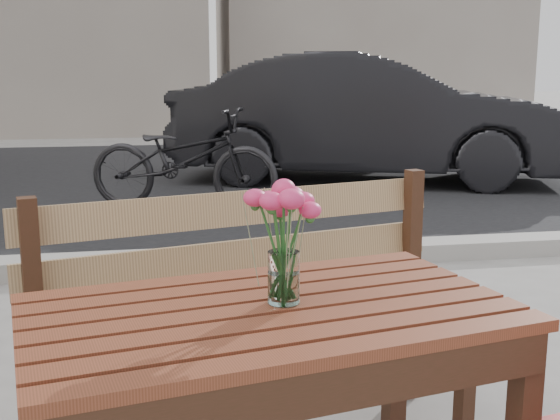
% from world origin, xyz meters
% --- Properties ---
extents(street, '(30.00, 8.12, 0.12)m').
position_xyz_m(street, '(0.00, 5.06, 0.03)').
color(street, black).
rests_on(street, ground).
extents(main_table, '(1.28, 0.90, 0.72)m').
position_xyz_m(main_table, '(0.14, 0.14, 0.60)').
color(main_table, '#602E19').
rests_on(main_table, ground).
extents(main_bench, '(1.57, 0.81, 0.93)m').
position_xyz_m(main_bench, '(0.19, 0.76, 0.57)').
color(main_bench, '#8F6C4A').
rests_on(main_bench, ground).
extents(main_vase, '(0.17, 0.17, 0.31)m').
position_xyz_m(main_vase, '(0.17, 0.15, 0.91)').
color(main_vase, white).
rests_on(main_vase, main_table).
extents(parked_car, '(4.76, 2.93, 1.48)m').
position_xyz_m(parked_car, '(2.35, 6.45, 0.74)').
color(parked_car, black).
rests_on(parked_car, ground).
extents(bicycle, '(1.91, 1.26, 0.95)m').
position_xyz_m(bicycle, '(0.14, 5.05, 0.47)').
color(bicycle, black).
rests_on(bicycle, ground).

